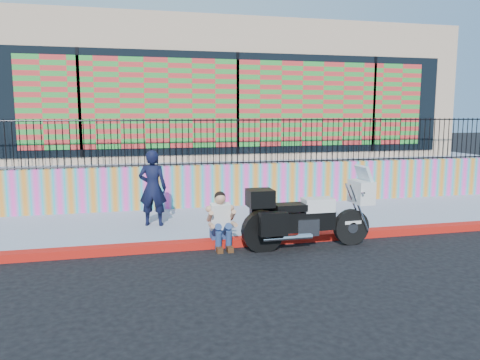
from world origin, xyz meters
name	(u,v)px	position (x,y,z in m)	size (l,w,h in m)	color
ground	(285,242)	(0.00, 0.00, 0.00)	(90.00, 90.00, 0.00)	black
red_curb	(285,239)	(0.00, 0.00, 0.07)	(16.00, 0.30, 0.15)	#AF140C
sidewalk	(262,221)	(0.00, 1.65, 0.07)	(16.00, 3.00, 0.15)	#8D94AA
mural_wall	(245,184)	(0.00, 3.25, 0.70)	(16.00, 0.20, 1.10)	#FD42B2
metal_fence	(245,141)	(0.00, 3.25, 1.85)	(15.80, 0.04, 1.20)	black
elevated_platform	(211,166)	(0.00, 8.35, 0.62)	(16.00, 10.00, 1.25)	#8D94AA
storefront_building	(212,95)	(0.00, 8.13, 3.25)	(14.00, 8.06, 4.00)	tan
police_motorcycle	(306,214)	(0.26, -0.46, 0.66)	(2.54, 0.84, 1.58)	black
police_officer	(153,188)	(-2.53, 1.48, 0.98)	(0.60, 0.40, 1.66)	black
seated_man	(222,225)	(-1.33, -0.09, 0.45)	(0.54, 0.71, 1.06)	navy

